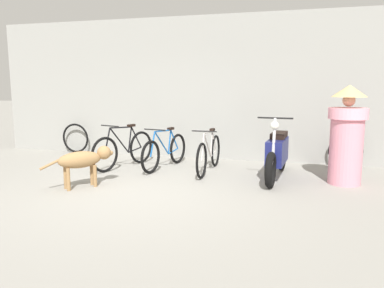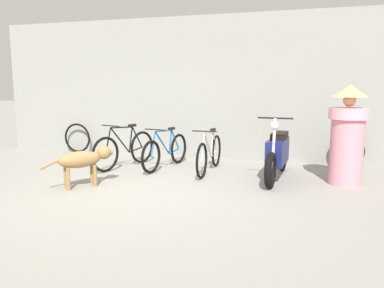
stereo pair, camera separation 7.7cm
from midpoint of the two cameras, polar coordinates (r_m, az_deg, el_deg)
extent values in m
plane|color=gray|center=(5.90, -9.34, -7.33)|extent=(60.00, 60.00, 0.00)
cube|color=gray|center=(8.61, -0.44, 8.48)|extent=(9.42, 0.20, 3.15)
torus|color=black|center=(7.29, -12.76, -1.56)|extent=(0.26, 0.67, 0.68)
torus|color=black|center=(8.03, -7.35, -0.48)|extent=(0.26, 0.67, 0.68)
cylinder|color=black|center=(7.54, -10.59, 0.54)|extent=(0.18, 0.50, 0.56)
cylinder|color=black|center=(7.75, -9.03, 0.68)|extent=(0.07, 0.13, 0.52)
cylinder|color=black|center=(7.54, -10.36, 2.51)|extent=(0.21, 0.58, 0.06)
cylinder|color=black|center=(7.89, -8.28, -0.85)|extent=(0.15, 0.38, 0.08)
cylinder|color=black|center=(7.89, -8.07, 1.03)|extent=(0.12, 0.30, 0.48)
cylinder|color=black|center=(7.31, -12.38, 0.43)|extent=(0.08, 0.18, 0.50)
cube|color=black|center=(7.76, -8.82, 2.82)|extent=(0.12, 0.19, 0.05)
cylinder|color=black|center=(7.33, -12.01, 2.73)|extent=(0.45, 0.16, 0.02)
torus|color=black|center=(7.04, -5.95, -1.97)|extent=(0.17, 0.63, 0.63)
torus|color=black|center=(7.95, -1.77, -0.69)|extent=(0.17, 0.63, 0.63)
cylinder|color=#1959A5|center=(7.35, -4.23, 0.14)|extent=(0.13, 0.52, 0.53)
cylinder|color=#1959A5|center=(7.62, -3.03, 0.33)|extent=(0.05, 0.14, 0.48)
cylinder|color=#1959A5|center=(7.37, -4.04, 2.01)|extent=(0.14, 0.61, 0.06)
cylinder|color=#1959A5|center=(7.78, -2.48, -1.08)|extent=(0.10, 0.40, 0.08)
cylinder|color=#1959A5|center=(7.79, -2.30, 0.70)|extent=(0.09, 0.32, 0.44)
cylinder|color=#1959A5|center=(7.07, -5.63, -0.04)|extent=(0.06, 0.19, 0.47)
cube|color=black|center=(7.63, -2.85, 2.36)|extent=(0.10, 0.19, 0.05)
cylinder|color=black|center=(7.10, -5.32, 2.19)|extent=(0.46, 0.11, 0.02)
torus|color=black|center=(6.63, 1.83, -2.56)|extent=(0.06, 0.64, 0.64)
torus|color=black|center=(7.65, 4.01, -1.03)|extent=(0.06, 0.64, 0.64)
cylinder|color=beige|center=(6.99, 2.76, -0.23)|extent=(0.04, 0.53, 0.53)
cylinder|color=beige|center=(7.28, 3.38, 0.01)|extent=(0.03, 0.14, 0.49)
cylinder|color=beige|center=(7.00, 2.89, 1.79)|extent=(0.04, 0.62, 0.06)
cylinder|color=beige|center=(7.46, 3.65, -1.47)|extent=(0.04, 0.41, 0.08)
cylinder|color=beige|center=(7.48, 3.76, 0.42)|extent=(0.03, 0.32, 0.45)
cylinder|color=beige|center=(6.66, 2.02, -0.46)|extent=(0.03, 0.19, 0.48)
cube|color=black|center=(7.30, 3.51, 2.18)|extent=(0.07, 0.18, 0.05)
cylinder|color=black|center=(6.70, 2.22, 1.95)|extent=(0.46, 0.03, 0.02)
torus|color=black|center=(6.13, 12.22, -3.94)|extent=(0.17, 0.60, 0.59)
torus|color=black|center=(7.47, 13.95, -1.71)|extent=(0.17, 0.60, 0.59)
cube|color=navy|center=(6.76, 13.23, -1.09)|extent=(0.36, 0.96, 0.43)
cube|color=black|center=(6.89, 13.51, 1.32)|extent=(0.29, 0.62, 0.10)
cylinder|color=silver|center=(6.29, 12.75, 1.03)|extent=(0.06, 0.16, 0.62)
cylinder|color=silver|center=(6.21, 12.40, -2.86)|extent=(0.06, 0.24, 0.22)
cylinder|color=black|center=(6.31, 12.92, 3.87)|extent=(0.58, 0.08, 0.03)
sphere|color=silver|center=(6.29, 12.83, 2.75)|extent=(0.15, 0.15, 0.14)
ellipsoid|color=#997247|center=(6.27, -16.39, -2.27)|extent=(0.65, 0.71, 0.27)
cylinder|color=#997247|center=(6.46, -14.66, -4.42)|extent=(0.08, 0.08, 0.36)
cylinder|color=#997247|center=(6.33, -14.21, -4.69)|extent=(0.08, 0.08, 0.36)
cylinder|color=#997247|center=(6.34, -18.35, -4.84)|extent=(0.08, 0.08, 0.36)
cylinder|color=#997247|center=(6.20, -17.98, -5.13)|extent=(0.08, 0.08, 0.36)
sphere|color=#997247|center=(6.39, -12.91, -1.26)|extent=(0.32, 0.32, 0.23)
ellipsoid|color=#997247|center=(6.43, -12.09, -1.33)|extent=(0.15, 0.16, 0.09)
cylinder|color=#997247|center=(6.16, -20.57, -2.94)|extent=(0.22, 0.25, 0.15)
cylinder|color=pink|center=(6.71, 22.81, -0.37)|extent=(0.74, 0.74, 1.28)
cylinder|color=#FFA0B2|center=(6.65, 23.09, 4.30)|extent=(0.87, 0.87, 0.18)
sphere|color=tan|center=(6.64, 23.20, 6.11)|extent=(0.28, 0.28, 0.20)
cone|color=tan|center=(6.64, 23.28, 7.45)|extent=(0.79, 0.79, 0.20)
torus|color=black|center=(9.65, -16.86, 0.89)|extent=(0.72, 0.07, 0.72)
torus|color=black|center=(8.16, 22.79, -1.00)|extent=(0.67, 0.06, 0.67)
camera|label=1|loc=(0.04, -89.65, 0.05)|focal=35.00mm
camera|label=2|loc=(0.04, 90.35, -0.05)|focal=35.00mm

